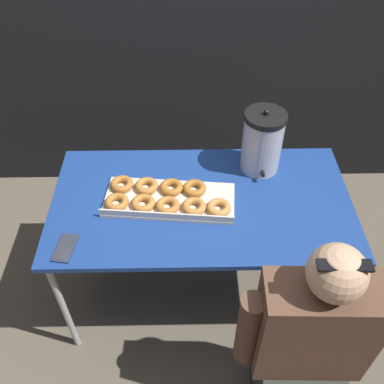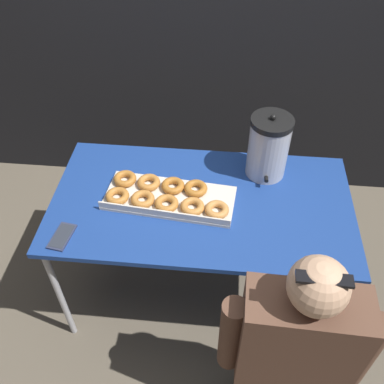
% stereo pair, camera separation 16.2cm
% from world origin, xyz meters
% --- Properties ---
extents(ground_plane, '(12.00, 12.00, 0.00)m').
position_xyz_m(ground_plane, '(0.00, 0.00, 0.00)').
color(ground_plane, brown).
extents(folding_table, '(1.46, 0.78, 0.77)m').
position_xyz_m(folding_table, '(0.00, 0.00, 0.72)').
color(folding_table, navy).
rests_on(folding_table, ground).
extents(donut_box, '(0.65, 0.32, 0.05)m').
position_xyz_m(donut_box, '(-0.17, -0.00, 0.80)').
color(donut_box, beige).
rests_on(donut_box, folding_table).
extents(coffee_urn, '(0.21, 0.23, 0.36)m').
position_xyz_m(coffee_urn, '(0.31, 0.24, 0.94)').
color(coffee_urn, '#B7B7BC').
rests_on(coffee_urn, folding_table).
extents(cell_phone, '(0.10, 0.16, 0.01)m').
position_xyz_m(cell_phone, '(-0.61, -0.28, 0.78)').
color(cell_phone, '#2D334C').
rests_on(cell_phone, folding_table).
extents(person_seated, '(0.61, 0.26, 1.17)m').
position_xyz_m(person_seated, '(0.43, -0.63, 0.55)').
color(person_seated, '#33332D').
rests_on(person_seated, ground).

